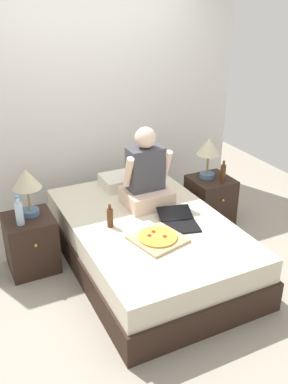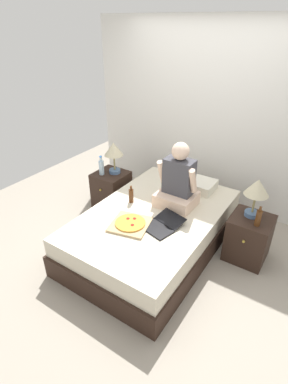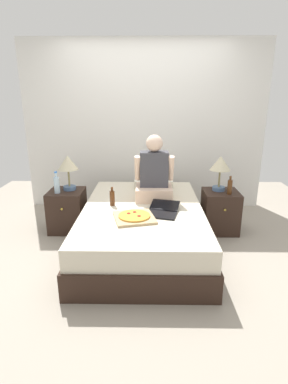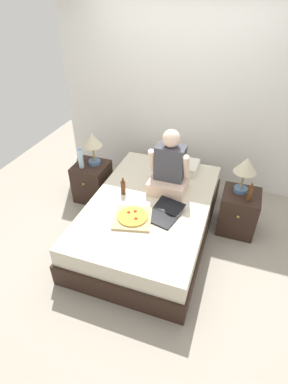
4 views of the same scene
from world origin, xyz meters
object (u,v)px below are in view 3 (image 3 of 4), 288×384
Objects in this scene: nightstand_left at (67,210)px; person_seated at (154,176)px; water_bottle at (57,184)px; lamp_on_left_nightstand at (68,165)px; beer_bottle_on_bed at (112,198)px; laptop at (162,211)px; bed at (143,227)px; lamp_on_right_nightstand at (220,166)px; pizza_box at (134,217)px; beer_bottle at (230,187)px; nightstand_right at (220,211)px.

person_seated is (1.13, -0.13, 0.51)m from nightstand_left.
water_bottle is 1.22m from person_seated.
beer_bottle_on_bed is at bearing -36.23° from lamp_on_left_nightstand.
laptop is 0.62m from beer_bottle_on_bed.
water_bottle is at bearing 157.26° from beer_bottle_on_bed.
bed is 0.49m from beer_bottle_on_bed.
lamp_on_right_nightstand is (2.05, 0.14, 0.22)m from water_bottle.
beer_bottle_on_bed is (0.65, -0.39, 0.31)m from nightstand_left.
beer_bottle is at bearing 30.95° from pizza_box.
nightstand_right is 2.45× the size of beer_bottle_on_bed.
water_bottle is at bearing 177.96° from person_seated.
bed is at bearing -156.51° from nightstand_right.
bed is 4.00× the size of nightstand_left.
pizza_box is at bearing -143.83° from nightstand_right.
beer_bottle is 1.05× the size of beer_bottle_on_bed.
lamp_on_left_nightstand reaches higher than water_bottle.
lamp_on_right_nightstand is at bearing 18.58° from beer_bottle_on_bed.
beer_bottle reaches higher than nightstand_right.
pizza_box is 0.49m from beer_bottle_on_bed.
lamp_on_left_nightstand is (0.04, 0.05, 0.60)m from nightstand_left.
beer_bottle_on_bed is at bearing -168.30° from beer_bottle.
nightstand_left is at bearing 48.35° from water_bottle.
person_seated is 0.57m from laptop.
nightstand_right is at bearing 36.17° from pizza_box.
water_bottle is 1.20× the size of beer_bottle.
bed is 4.00× the size of nightstand_right.
beer_bottle_on_bed is at bearing -31.38° from nightstand_left.
lamp_on_left_nightstand is 0.84× the size of nightstand_right.
laptop reaches higher than nightstand_left.
person_seated reaches higher than laptop.
person_seated is at bearing -6.71° from nightstand_left.
nightstand_right is (2.08, 0.09, -0.38)m from water_bottle.
person_seated reaches higher than lamp_on_right_nightstand.
water_bottle is 2.15m from beer_bottle.
bed is 2.76× the size of person_seated.
lamp_on_left_nightstand is 0.58× the size of person_seated.
water_bottle is 1.25× the size of beer_bottle_on_bed.
nightstand_right reaches higher than bed.
person_seated is at bearing 72.02° from pizza_box.
beer_bottle is (2.07, -0.10, 0.37)m from nightstand_left.
person_seated reaches higher than bed.
bed is 0.63m from person_seated.
nightstand_left is at bearing 177.23° from beer_bottle.
lamp_on_left_nightstand is 0.94× the size of laptop.
person_seated is (0.13, 0.30, 0.54)m from bed.
lamp_on_right_nightstand is at bearing 120.93° from nightstand_right.
lamp_on_right_nightstand reaches higher than nightstand_left.
lamp_on_right_nightstand is at bearing 12.35° from person_seated.
beer_bottle_on_bed is at bearing -151.69° from person_seated.
lamp_on_left_nightstand is 0.80m from beer_bottle_on_bed.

